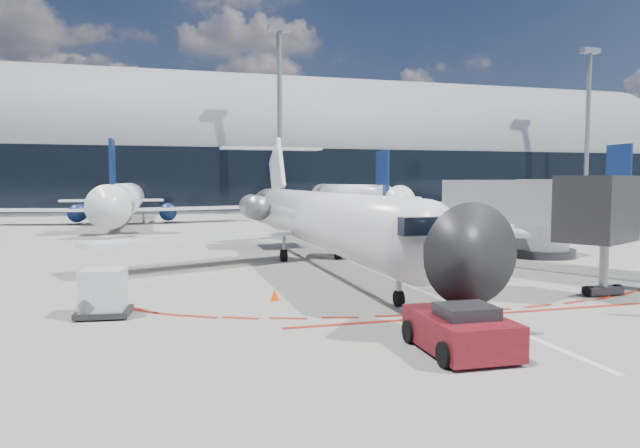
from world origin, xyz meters
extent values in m
plane|color=gray|center=(0.00, 0.00, 0.00)|extent=(260.00, 260.00, 0.00)
cube|color=silver|center=(0.00, 2.00, 0.01)|extent=(0.25, 40.00, 0.01)
cube|color=maroon|center=(0.00, -11.50, 0.01)|extent=(14.00, 0.25, 0.01)
cube|color=gray|center=(0.00, 65.00, 5.00)|extent=(150.00, 24.00, 10.00)
cylinder|color=gray|center=(0.00, 65.00, 10.00)|extent=(150.00, 24.00, 24.00)
cube|color=black|center=(0.00, 52.95, 5.00)|extent=(150.00, 0.20, 9.00)
cube|color=gray|center=(9.00, -4.50, 3.60)|extent=(8.22, 12.61, 2.30)
cube|color=black|center=(5.95, -10.24, 3.60)|extent=(3.86, 3.44, 2.60)
cylinder|color=gray|center=(6.75, -9.84, 1.20)|extent=(0.36, 0.36, 2.40)
cube|color=black|center=(6.75, -9.84, 0.22)|extent=(1.60, 0.60, 0.30)
cylinder|color=gray|center=(12.05, 1.24, 2.40)|extent=(3.20, 3.20, 4.80)
cylinder|color=black|center=(12.05, 1.24, 0.25)|extent=(4.00, 4.00, 0.50)
cylinder|color=gray|center=(5.00, 48.00, 12.50)|extent=(0.70, 0.70, 25.00)
cylinder|color=gray|center=(55.00, 48.00, 12.50)|extent=(0.70, 0.70, 25.00)
cylinder|color=silver|center=(-2.16, 0.65, 2.61)|extent=(2.99, 24.39, 2.99)
cone|color=black|center=(-2.16, -13.09, 2.61)|extent=(2.99, 3.10, 2.99)
cone|color=silver|center=(-2.16, 14.85, 2.61)|extent=(2.99, 3.99, 2.99)
cube|color=black|center=(-2.16, -11.32, 3.22)|extent=(1.88, 1.55, 0.61)
cube|color=silver|center=(-9.04, 2.32, 1.61)|extent=(11.88, 7.04, 0.34)
cube|color=silver|center=(4.71, 2.32, 1.61)|extent=(11.88, 7.04, 0.34)
cube|color=silver|center=(-2.16, 13.74, 5.27)|extent=(0.28, 5.20, 5.29)
cube|color=silver|center=(-2.16, 16.07, 7.26)|extent=(7.98, 1.77, 0.18)
cylinder|color=slate|center=(-4.44, 10.41, 2.88)|extent=(1.66, 3.77, 1.66)
cylinder|color=slate|center=(0.11, 10.41, 2.88)|extent=(1.66, 3.77, 1.66)
cylinder|color=black|center=(-2.16, -9.55, 0.31)|extent=(0.24, 0.62, 0.62)
cylinder|color=black|center=(-3.83, 3.43, 0.35)|extent=(0.33, 0.71, 0.71)
cylinder|color=black|center=(-0.50, 3.43, 0.35)|extent=(0.33, 0.71, 0.71)
cylinder|color=gray|center=(-2.16, -9.55, 0.61)|extent=(0.20, 0.20, 1.22)
cube|color=#580C11|center=(-2.78, -15.21, 0.57)|extent=(2.16, 3.37, 0.93)
cube|color=black|center=(-2.79, -15.52, 1.19)|extent=(1.48, 1.28, 0.36)
cylinder|color=gray|center=(-2.72, -12.93, 0.36)|extent=(0.18, 2.69, 0.10)
cylinder|color=black|center=(-3.80, -16.32, 0.33)|extent=(0.31, 0.67, 0.66)
cylinder|color=black|center=(-1.83, -16.37, 0.33)|extent=(0.31, 0.67, 0.66)
cylinder|color=black|center=(-3.74, -14.04, 0.33)|extent=(0.31, 0.67, 0.66)
cylinder|color=black|center=(-1.77, -14.10, 0.33)|extent=(0.31, 0.67, 0.66)
cube|color=black|center=(-12.63, -8.27, 0.16)|extent=(1.92, 1.69, 0.19)
cube|color=silver|center=(-12.63, -8.27, 0.96)|extent=(1.55, 1.47, 1.42)
cylinder|color=black|center=(-13.39, -8.77, 0.09)|extent=(0.11, 0.19, 0.18)
cylinder|color=black|center=(-11.98, -8.92, 0.09)|extent=(0.11, 0.19, 0.18)
cylinder|color=black|center=(-13.27, -7.62, 0.09)|extent=(0.11, 0.19, 0.18)
cylinder|color=black|center=(-11.86, -7.77, 0.09)|extent=(0.11, 0.19, 0.18)
cone|color=#FF4105|center=(-6.42, -7.21, 0.24)|extent=(0.34, 0.34, 0.47)
cone|color=#FF4105|center=(6.83, -9.98, 0.21)|extent=(0.31, 0.31, 0.43)
camera|label=1|loc=(-10.60, -28.99, 4.69)|focal=32.00mm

